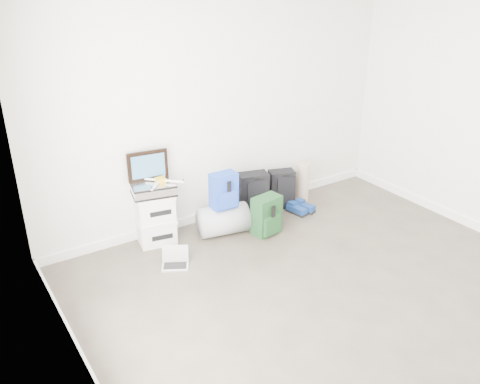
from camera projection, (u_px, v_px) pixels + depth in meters
ground at (374, 325)px, 4.35m from camera, size 5.00×5.00×0.00m
room_envelope at (399, 132)px, 3.65m from camera, size 4.52×5.02×2.71m
boxes_stack at (155, 218)px, 5.52m from camera, size 0.46×0.39×0.58m
briefcase at (153, 188)px, 5.37m from camera, size 0.50×0.41×0.13m
painting at (148, 166)px, 5.35m from camera, size 0.43×0.08×0.33m
drone at (160, 180)px, 5.36m from camera, size 0.39×0.39×0.05m
duffel_bag at (223, 220)px, 5.74m from camera, size 0.61×0.45×0.34m
blue_backpack at (224, 191)px, 5.56m from camera, size 0.29×0.22×0.40m
large_suitcase at (253, 195)px, 6.11m from camera, size 0.39×0.31×0.55m
green_backpack at (267, 216)px, 5.72m from camera, size 0.35×0.28×0.45m
carry_on at (282, 189)px, 6.33m from camera, size 0.35×0.29×0.49m
shoes at (300, 209)px, 6.28m from camera, size 0.30×0.29×0.09m
rolled_rug at (302, 182)px, 6.51m from camera, size 0.17×0.17×0.51m
laptop at (175, 261)px, 5.19m from camera, size 0.33×0.30×0.19m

